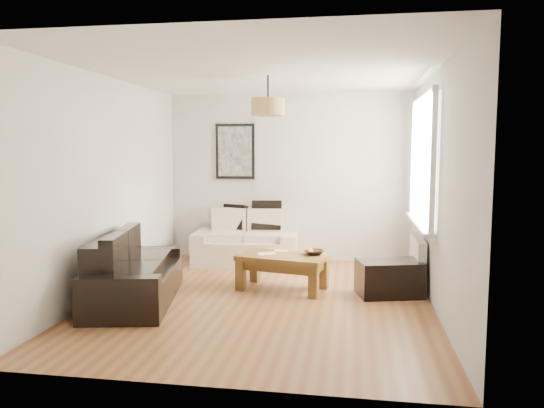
% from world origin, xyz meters
% --- Properties ---
extents(floor, '(4.50, 4.50, 0.00)m').
position_xyz_m(floor, '(0.00, 0.00, 0.00)').
color(floor, brown).
rests_on(floor, ground).
extents(ceiling, '(3.80, 4.50, 0.00)m').
position_xyz_m(ceiling, '(0.00, 0.00, 2.60)').
color(ceiling, white).
rests_on(ceiling, floor).
extents(wall_back, '(3.80, 0.04, 2.60)m').
position_xyz_m(wall_back, '(0.00, 2.25, 1.30)').
color(wall_back, silver).
rests_on(wall_back, floor).
extents(wall_front, '(3.80, 0.04, 2.60)m').
position_xyz_m(wall_front, '(0.00, -2.25, 1.30)').
color(wall_front, silver).
rests_on(wall_front, floor).
extents(wall_left, '(0.04, 4.50, 2.60)m').
position_xyz_m(wall_left, '(-1.90, 0.00, 1.30)').
color(wall_left, silver).
rests_on(wall_left, floor).
extents(wall_right, '(0.04, 4.50, 2.60)m').
position_xyz_m(wall_right, '(1.90, 0.00, 1.30)').
color(wall_right, silver).
rests_on(wall_right, floor).
extents(window_bay, '(0.14, 1.90, 1.60)m').
position_xyz_m(window_bay, '(1.86, 0.80, 1.60)').
color(window_bay, white).
rests_on(window_bay, wall_right).
extents(radiator, '(0.10, 0.90, 0.52)m').
position_xyz_m(radiator, '(1.82, 0.80, 0.38)').
color(radiator, white).
rests_on(radiator, wall_right).
extents(poster, '(0.62, 0.04, 0.87)m').
position_xyz_m(poster, '(-0.85, 2.22, 1.70)').
color(poster, black).
rests_on(poster, wall_back).
extents(pendant_shade, '(0.40, 0.40, 0.20)m').
position_xyz_m(pendant_shade, '(0.00, 0.30, 2.23)').
color(pendant_shade, tan).
rests_on(pendant_shade, ceiling).
extents(loveseat_cream, '(1.60, 0.95, 0.77)m').
position_xyz_m(loveseat_cream, '(-0.59, 1.78, 0.38)').
color(loveseat_cream, beige).
rests_on(loveseat_cream, floor).
extents(sofa_leather, '(1.16, 1.85, 0.74)m').
position_xyz_m(sofa_leather, '(-1.43, -0.33, 0.37)').
color(sofa_leather, black).
rests_on(sofa_leather, floor).
extents(coffee_table, '(1.17, 0.79, 0.44)m').
position_xyz_m(coffee_table, '(0.16, 0.44, 0.22)').
color(coffee_table, brown).
rests_on(coffee_table, floor).
extents(ottoman, '(0.83, 0.64, 0.42)m').
position_xyz_m(ottoman, '(1.45, 0.38, 0.21)').
color(ottoman, black).
rests_on(ottoman, floor).
extents(cushion_left, '(0.40, 0.25, 0.38)m').
position_xyz_m(cushion_left, '(-0.81, 1.97, 0.69)').
color(cushion_left, black).
rests_on(cushion_left, loveseat_cream).
extents(cushion_right, '(0.46, 0.18, 0.45)m').
position_xyz_m(cushion_right, '(-0.30, 1.97, 0.72)').
color(cushion_right, black).
rests_on(cushion_right, loveseat_cream).
extents(fruit_bowl, '(0.30, 0.30, 0.06)m').
position_xyz_m(fruit_bowl, '(0.54, 0.51, 0.47)').
color(fruit_bowl, black).
rests_on(fruit_bowl, coffee_table).
extents(orange_a, '(0.08, 0.08, 0.08)m').
position_xyz_m(orange_a, '(0.49, 0.53, 0.48)').
color(orange_a, orange).
rests_on(orange_a, fruit_bowl).
extents(orange_b, '(0.07, 0.07, 0.07)m').
position_xyz_m(orange_b, '(0.49, 0.51, 0.48)').
color(orange_b, orange).
rests_on(orange_b, fruit_bowl).
extents(orange_c, '(0.07, 0.07, 0.06)m').
position_xyz_m(orange_c, '(0.44, 0.57, 0.48)').
color(orange_c, orange).
rests_on(orange_c, fruit_bowl).
extents(papers, '(0.26, 0.23, 0.01)m').
position_xyz_m(papers, '(-0.04, 0.47, 0.44)').
color(papers, silver).
rests_on(papers, coffee_table).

